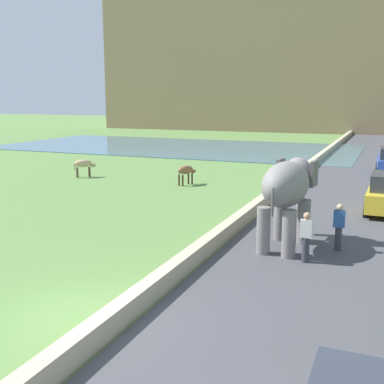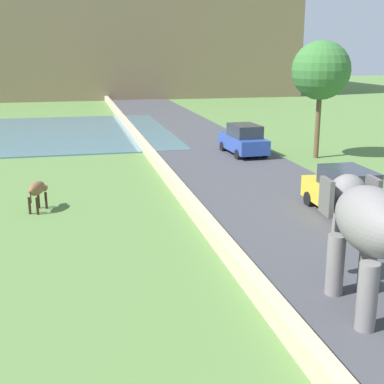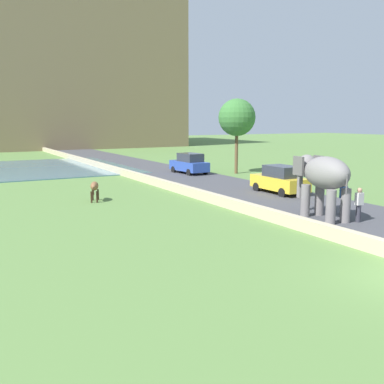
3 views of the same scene
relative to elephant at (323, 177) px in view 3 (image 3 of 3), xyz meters
name	(u,v)px [view 3 (image 3 of 3)]	position (x,y,z in m)	size (l,w,h in m)	color
road_surface	(208,183)	(1.55, 12.79, -2.01)	(7.00, 120.00, 0.06)	#424247
barrier_wall	(174,187)	(-2.25, 10.79, -1.76)	(0.40, 110.00, 0.55)	tan
elephant	(323,177)	(0.00, 0.00, 0.00)	(1.64, 3.53, 2.99)	slate
person_beside_elephant	(343,198)	(1.69, 0.23, -1.16)	(0.36, 0.22, 1.63)	#33333D
person_trailing	(359,204)	(0.89, -1.38, -1.16)	(0.36, 0.22, 1.63)	#33333D
car_yellow	(280,180)	(3.13, 6.63, -1.14)	(1.87, 4.04, 1.80)	gold
car_blue	(189,164)	(3.13, 18.49, -1.14)	(1.94, 4.08, 1.80)	#2D4CA8
cow_brown	(95,187)	(-7.87, 9.77, -1.20)	(0.83, 1.41, 1.15)	brown
tree_near	(237,118)	(6.90, 16.86, 2.78)	(3.19, 3.19, 6.44)	brown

